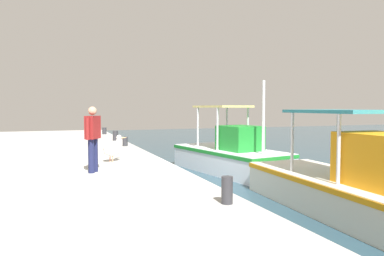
% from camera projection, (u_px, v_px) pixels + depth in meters
% --- Properties ---
extents(fishing_boat_nearest, '(5.46, 3.01, 3.41)m').
position_uv_depth(fishing_boat_nearest, '(230.00, 155.00, 13.99)').
color(fishing_boat_nearest, white).
rests_on(fishing_boat_nearest, ground).
extents(fishing_boat_second, '(6.52, 2.33, 2.66)m').
position_uv_depth(fishing_boat_second, '(359.00, 189.00, 8.16)').
color(fishing_boat_second, silver).
rests_on(fishing_boat_second, ground).
extents(pelican, '(0.70, 0.91, 0.82)m').
position_uv_depth(pelican, '(112.00, 149.00, 11.30)').
color(pelican, tan).
rests_on(pelican, quay_pier).
extents(fisherman_standing, '(0.58, 0.44, 1.71)m').
position_uv_depth(fisherman_standing, '(93.00, 136.00, 9.40)').
color(fisherman_standing, '#1E234C').
rests_on(fisherman_standing, quay_pier).
extents(mooring_bollard_nearest, '(0.27, 0.27, 0.43)m').
position_uv_depth(mooring_bollard_nearest, '(104.00, 131.00, 23.04)').
color(mooring_bollard_nearest, '#333338').
rests_on(mooring_bollard_nearest, quay_pier).
extents(mooring_bollard_second, '(0.27, 0.27, 0.50)m').
position_uv_depth(mooring_bollard_second, '(115.00, 136.00, 18.61)').
color(mooring_bollard_second, '#333338').
rests_on(mooring_bollard_second, quay_pier).
extents(mooring_bollard_third, '(0.23, 0.23, 0.40)m').
position_uv_depth(mooring_bollard_third, '(125.00, 141.00, 15.94)').
color(mooring_bollard_third, '#333338').
rests_on(mooring_bollard_third, quay_pier).
extents(mooring_bollard_fourth, '(0.20, 0.20, 0.48)m').
position_uv_depth(mooring_bollard_fourth, '(227.00, 190.00, 6.34)').
color(mooring_bollard_fourth, '#333338').
rests_on(mooring_bollard_fourth, quay_pier).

